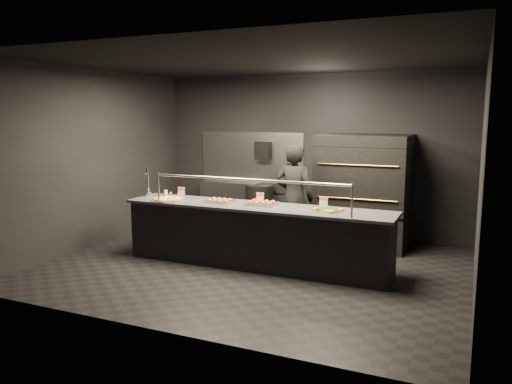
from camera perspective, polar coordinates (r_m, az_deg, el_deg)
room at (r=7.33m, az=-0.06°, el=2.97°), size 6.04×6.00×3.00m
service_counter at (r=7.45m, az=-0.04°, el=-5.00°), size 4.10×0.78×1.37m
pizza_oven at (r=8.78m, az=12.24°, el=0.26°), size 1.50×1.23×1.91m
prep_shelf at (r=10.18m, az=-2.97°, el=-1.34°), size 1.20×0.35×0.90m
towel_dispenser at (r=9.81m, az=0.83°, el=4.77°), size 0.30×0.20×0.35m
fire_extinguisher at (r=9.67m, az=3.84°, el=1.77°), size 0.14×0.14×0.51m
beer_tap at (r=8.34m, az=-12.24°, el=0.55°), size 0.14×0.20×0.53m
round_pizza at (r=7.94m, az=-10.03°, el=-0.80°), size 0.52×0.52×0.03m
slider_tray_a at (r=7.62m, az=-4.14°, el=-1.02°), size 0.45×0.36×0.06m
slider_tray_b at (r=7.40m, az=0.65°, el=-1.28°), size 0.47×0.37×0.07m
square_pizza at (r=7.00m, az=8.23°, el=-2.01°), size 0.43×0.43×0.05m
condiment_jar at (r=8.31m, az=-10.11°, el=-0.16°), size 0.15×0.06×0.10m
tent_cards at (r=7.67m, az=-0.46°, el=-0.55°), size 2.53×0.04×0.15m
trash_bin at (r=9.78m, az=0.37°, el=-1.79°), size 0.53×0.53×0.89m
worker at (r=8.17m, az=4.36°, el=-0.69°), size 0.66×0.43×1.79m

